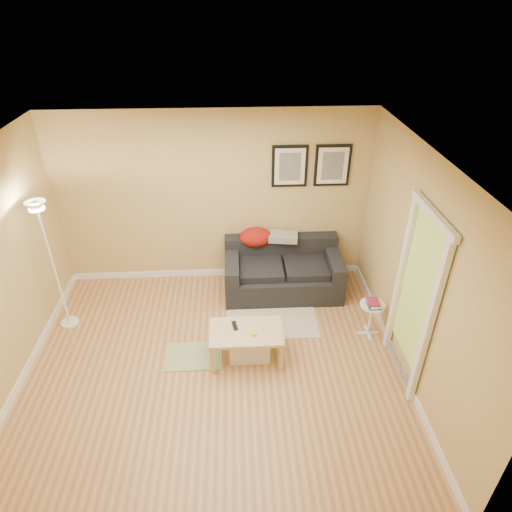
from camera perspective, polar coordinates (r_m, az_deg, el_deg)
The scene contains 23 objects.
floor at distance 5.53m, azimuth -5.39°, elevation -14.21°, with size 4.50×4.50×0.00m, color tan.
ceiling at distance 4.07m, azimuth -7.25°, elevation 11.99°, with size 4.50×4.50×0.00m, color white.
wall_back at distance 6.42m, azimuth -5.51°, elevation 7.22°, with size 4.50×4.50×0.00m, color tan.
wall_front at distance 3.26m, azimuth -7.62°, elevation -23.85°, with size 4.50×4.50×0.00m, color tan.
wall_right at distance 5.06m, azimuth 20.17°, elevation -2.16°, with size 4.00×4.00×0.00m, color tan.
baseboard_back at distance 7.02m, azimuth -4.99°, elevation -2.10°, with size 4.50×0.02×0.10m, color white.
baseboard_left at distance 6.04m, azimuth -27.76°, elevation -13.19°, with size 0.02×4.00×0.10m, color white.
baseboard_right at distance 5.82m, azimuth 17.77°, elevation -12.40°, with size 0.02×4.00×0.10m, color white.
sofa at distance 6.49m, azimuth 3.52°, elevation -1.75°, with size 1.70×0.90×0.75m, color black, non-canonical shape.
red_throw at distance 6.50m, azimuth -0.03°, elevation 2.46°, with size 0.48×0.36×0.28m, color #9F210E, non-canonical shape.
plaid_throw at distance 6.50m, azimuth 3.54°, elevation 2.51°, with size 0.42×0.26×0.10m, color #CBBB76, non-canonical shape.
framed_print_left at distance 6.24m, azimuth 4.39°, elevation 11.53°, with size 0.50×0.04×0.60m, color black, non-canonical shape.
framed_print_right at distance 6.35m, azimuth 9.88°, elevation 11.50°, with size 0.50×0.04×0.60m, color black, non-canonical shape.
area_rug at distance 6.17m, azimuth 1.99°, elevation -8.08°, with size 1.25×0.85×0.01m, color beige.
green_runner at distance 5.69m, azimuth -8.00°, elevation -12.70°, with size 0.70×0.50×0.01m, color #668C4C.
coffee_table at distance 5.47m, azimuth -1.27°, elevation -11.39°, with size 0.88×0.53×0.44m, color tan, non-canonical shape.
remote_control at distance 5.38m, azimuth -2.77°, elevation -9.01°, with size 0.05×0.16×0.02m, color black.
tape_roll at distance 5.26m, azimuth -0.33°, elevation -10.04°, with size 0.07×0.07×0.03m, color yellow.
storage_bin at distance 5.55m, azimuth -0.87°, elevation -11.51°, with size 0.51×0.37×0.31m, color white, non-canonical shape.
side_table at distance 5.97m, azimuth 14.57°, elevation -7.95°, with size 0.32×0.32×0.49m, color white, non-canonical shape.
book_stack at distance 5.78m, azimuth 15.01°, elevation -5.93°, with size 0.16×0.22×0.07m, color #343E9E, non-canonical shape.
floor_lamp at distance 6.12m, azimuth -24.63°, elevation -1.75°, with size 0.24×0.24×1.84m, color white, non-canonical shape.
doorway at distance 5.08m, azimuth 19.66°, elevation -5.69°, with size 0.12×1.01×2.13m, color white, non-canonical shape.
Camera 1 is at (0.30, -3.82, 3.98)m, focal length 30.85 mm.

